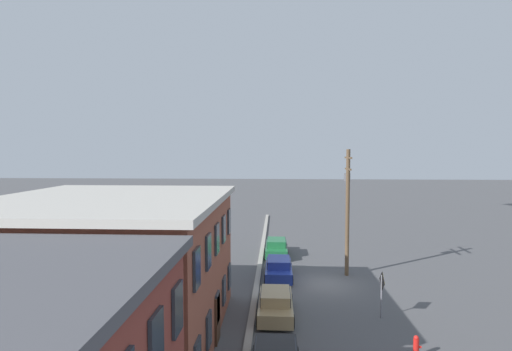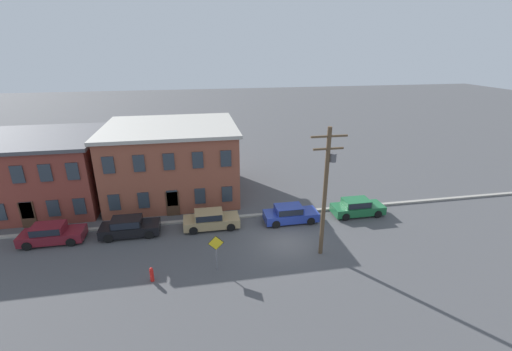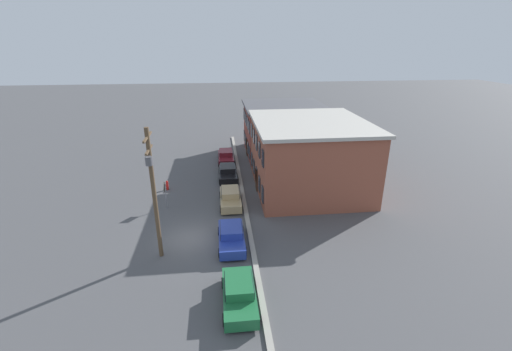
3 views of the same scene
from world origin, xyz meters
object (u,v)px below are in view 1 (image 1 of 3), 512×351
Objects in this scene: car_blue at (279,267)px; car_green at (276,247)px; utility_pole at (347,205)px; car_tan at (276,302)px; fire_hydrant at (416,346)px; caution_sign at (382,287)px.

car_green is at bearing 1.59° from car_blue.
car_tan is at bearing 145.58° from utility_pole.
caution_sign is at bearing 6.22° from fire_hydrant.
car_blue is 4.58× the size of fire_hydrant.
car_blue is at bearing 100.45° from utility_pole.
car_tan is at bearing 56.82° from fire_hydrant.
utility_pole is 9.40× the size of fire_hydrant.
caution_sign is 8.11m from utility_pole.
fire_hydrant is at bearing -123.18° from car_tan.
utility_pole reaches higher than car_tan.
fire_hydrant is at bearing -150.67° from car_blue.
utility_pole is at bearing -34.42° from car_tan.
car_blue is 1.75× the size of caution_sign.
car_blue is (6.50, -0.20, 0.00)m from car_tan.
caution_sign reaches higher than car_tan.
car_tan is at bearing 90.62° from caution_sign.
caution_sign reaches higher than car_blue.
car_blue and car_green have the same top height.
car_tan is 4.58× the size of fire_hydrant.
car_green is 4.58× the size of fire_hydrant.
car_green is 13.69m from caution_sign.
car_tan is 1.00× the size of car_green.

